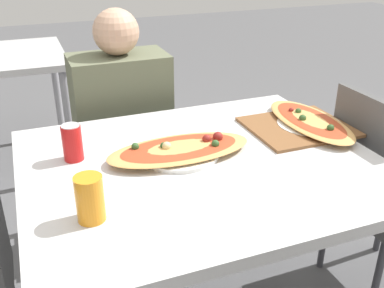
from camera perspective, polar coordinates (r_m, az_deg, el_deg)
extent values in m
cube|color=silver|center=(1.51, 1.22, -2.88)|extent=(1.18, 0.98, 0.04)
cylinder|color=#99999E|center=(2.00, -18.44, -9.50)|extent=(0.05, 0.05, 0.73)
cylinder|color=#99999E|center=(2.25, 9.51, -4.12)|extent=(0.05, 0.05, 0.73)
cube|color=#4C4C4C|center=(2.27, -8.63, -2.06)|extent=(0.40, 0.40, 0.04)
cube|color=#4C4C4C|center=(2.34, -10.10, 5.51)|extent=(0.38, 0.03, 0.47)
cylinder|color=#38383D|center=(2.28, -3.06, -8.15)|extent=(0.03, 0.03, 0.40)
cylinder|color=#38383D|center=(2.22, -11.53, -9.77)|extent=(0.03, 0.03, 0.40)
cylinder|color=#38383D|center=(2.56, -5.49, -4.17)|extent=(0.03, 0.03, 0.40)
cylinder|color=#38383D|center=(2.51, -13.00, -5.49)|extent=(0.03, 0.03, 0.40)
cube|color=#4C4C4C|center=(1.85, 21.07, -1.45)|extent=(0.03, 0.38, 0.47)
cylinder|color=#38383D|center=(2.41, 23.08, -8.46)|extent=(0.03, 0.03, 0.40)
cylinder|color=#38383D|center=(2.21, 16.52, -10.64)|extent=(0.03, 0.03, 0.40)
cylinder|color=#38383D|center=(2.02, 22.42, -15.67)|extent=(0.03, 0.03, 0.40)
cylinder|color=#2D2D38|center=(2.28, -5.10, -7.57)|extent=(0.10, 0.10, 0.44)
cylinder|color=#2D2D38|center=(2.25, -9.96, -8.48)|extent=(0.10, 0.10, 0.44)
cube|color=#60664C|center=(2.13, -8.93, 4.30)|extent=(0.44, 0.25, 0.52)
sphere|color=tan|center=(2.03, -9.64, 13.87)|extent=(0.20, 0.20, 0.20)
cylinder|color=white|center=(1.54, -1.56, -1.22)|extent=(0.27, 0.27, 0.01)
ellipsoid|color=tan|center=(1.53, -1.57, -0.65)|extent=(0.51, 0.23, 0.02)
ellipsoid|color=#B24223|center=(1.53, -1.57, -0.45)|extent=(0.42, 0.19, 0.01)
sphere|color=maroon|center=(1.59, 3.30, 0.94)|extent=(0.04, 0.04, 0.04)
sphere|color=#335928|center=(1.53, -7.23, -0.33)|extent=(0.03, 0.03, 0.03)
sphere|color=#335928|center=(1.53, -3.61, -0.22)|extent=(0.02, 0.02, 0.02)
sphere|color=maroon|center=(1.57, 1.86, 0.65)|extent=(0.03, 0.03, 0.03)
sphere|color=beige|center=(1.52, -3.24, -0.28)|extent=(0.03, 0.03, 0.03)
sphere|color=#335928|center=(1.54, 2.99, 0.04)|extent=(0.03, 0.03, 0.03)
cylinder|color=red|center=(1.54, -14.95, 0.13)|extent=(0.07, 0.07, 0.12)
cylinder|color=silver|center=(1.52, -15.22, 2.26)|extent=(0.06, 0.06, 0.00)
cylinder|color=orange|center=(1.21, -12.85, -6.78)|extent=(0.08, 0.08, 0.13)
cube|color=brown|center=(1.80, 13.30, 2.12)|extent=(0.38, 0.33, 0.01)
cylinder|color=white|center=(1.83, 14.70, 2.38)|extent=(0.25, 0.25, 0.01)
ellipsoid|color=tan|center=(1.82, 14.76, 2.87)|extent=(0.22, 0.48, 0.02)
ellipsoid|color=#B24223|center=(1.82, 14.78, 3.05)|extent=(0.18, 0.39, 0.01)
sphere|color=#335928|center=(1.80, 13.87, 3.22)|extent=(0.03, 0.03, 0.03)
sphere|color=#335928|center=(1.87, 13.35, 4.08)|extent=(0.02, 0.02, 0.02)
sphere|color=maroon|center=(1.88, 12.48, 4.23)|extent=(0.02, 0.02, 0.02)
sphere|color=#335928|center=(1.74, 17.17, 1.97)|extent=(0.03, 0.03, 0.03)
cylinder|color=#99999E|center=(2.88, -15.29, 2.13)|extent=(0.05, 0.05, 0.73)
cylinder|color=#99999E|center=(3.54, -16.75, 6.31)|extent=(0.05, 0.05, 0.73)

